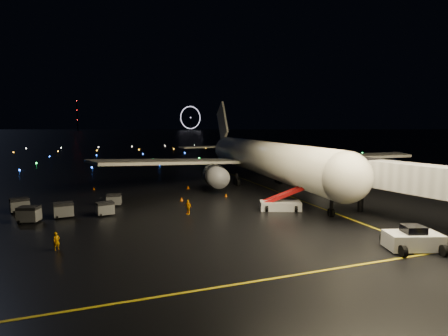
{
  "coord_description": "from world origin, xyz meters",
  "views": [
    {
      "loc": [
        -14.09,
        -30.54,
        10.47
      ],
      "look_at": [
        0.73,
        12.0,
        5.0
      ],
      "focal_mm": 28.0,
      "sensor_mm": 36.0,
      "label": 1
    }
  ],
  "objects_px": {
    "baggage_cart_3": "(29,215)",
    "baggage_cart_1": "(64,210)",
    "crew_a": "(56,241)",
    "crew_c": "(188,207)",
    "airliner": "(256,139)",
    "pushback_tug": "(413,238)",
    "baggage_cart_0": "(105,209)",
    "baggage_cart_4": "(20,205)",
    "belt_loader": "(280,196)",
    "baggage_cart_2": "(114,200)"
  },
  "relations": [
    {
      "from": "crew_a",
      "to": "airliner",
      "type": "bearing_deg",
      "value": 4.18
    },
    {
      "from": "baggage_cart_1",
      "to": "baggage_cart_4",
      "type": "relative_size",
      "value": 1.01
    },
    {
      "from": "crew_c",
      "to": "baggage_cart_4",
      "type": "bearing_deg",
      "value": -146.39
    },
    {
      "from": "airliner",
      "to": "baggage_cart_4",
      "type": "height_order",
      "value": "airliner"
    },
    {
      "from": "baggage_cart_1",
      "to": "baggage_cart_3",
      "type": "relative_size",
      "value": 0.99
    },
    {
      "from": "airliner",
      "to": "baggage_cart_3",
      "type": "xyz_separation_m",
      "value": [
        -34.14,
        -16.13,
        -7.26
      ]
    },
    {
      "from": "baggage_cart_3",
      "to": "baggage_cart_1",
      "type": "bearing_deg",
      "value": 34.04
    },
    {
      "from": "crew_a",
      "to": "baggage_cart_1",
      "type": "distance_m",
      "value": 11.27
    },
    {
      "from": "belt_loader",
      "to": "baggage_cart_3",
      "type": "relative_size",
      "value": 3.52
    },
    {
      "from": "belt_loader",
      "to": "crew_a",
      "type": "relative_size",
      "value": 4.75
    },
    {
      "from": "crew_c",
      "to": "belt_loader",
      "type": "bearing_deg",
      "value": 46.4
    },
    {
      "from": "belt_loader",
      "to": "baggage_cart_0",
      "type": "height_order",
      "value": "belt_loader"
    },
    {
      "from": "baggage_cart_0",
      "to": "baggage_cart_1",
      "type": "height_order",
      "value": "baggage_cart_1"
    },
    {
      "from": "pushback_tug",
      "to": "belt_loader",
      "type": "relative_size",
      "value": 0.6
    },
    {
      "from": "baggage_cart_0",
      "to": "baggage_cart_4",
      "type": "height_order",
      "value": "baggage_cart_4"
    },
    {
      "from": "belt_loader",
      "to": "baggage_cart_3",
      "type": "xyz_separation_m",
      "value": [
        -28.5,
        3.94,
        -0.89
      ]
    },
    {
      "from": "crew_c",
      "to": "baggage_cart_1",
      "type": "distance_m",
      "value": 14.15
    },
    {
      "from": "baggage_cart_0",
      "to": "baggage_cart_4",
      "type": "relative_size",
      "value": 0.92
    },
    {
      "from": "belt_loader",
      "to": "baggage_cart_1",
      "type": "xyz_separation_m",
      "value": [
        -25.15,
        4.94,
        -0.9
      ]
    },
    {
      "from": "baggage_cart_1",
      "to": "airliner",
      "type": "bearing_deg",
      "value": 17.84
    },
    {
      "from": "baggage_cart_1",
      "to": "crew_c",
      "type": "bearing_deg",
      "value": -21.18
    },
    {
      "from": "pushback_tug",
      "to": "crew_a",
      "type": "relative_size",
      "value": 2.86
    },
    {
      "from": "airliner",
      "to": "baggage_cart_4",
      "type": "relative_size",
      "value": 28.17
    },
    {
      "from": "crew_c",
      "to": "baggage_cart_2",
      "type": "height_order",
      "value": "crew_c"
    },
    {
      "from": "baggage_cart_1",
      "to": "baggage_cart_0",
      "type": "bearing_deg",
      "value": -15.1
    },
    {
      "from": "crew_c",
      "to": "baggage_cart_0",
      "type": "height_order",
      "value": "crew_c"
    },
    {
      "from": "baggage_cart_4",
      "to": "baggage_cart_2",
      "type": "bearing_deg",
      "value": -17.67
    },
    {
      "from": "baggage_cart_2",
      "to": "pushback_tug",
      "type": "bearing_deg",
      "value": -38.77
    },
    {
      "from": "airliner",
      "to": "baggage_cart_0",
      "type": "relative_size",
      "value": 30.54
    },
    {
      "from": "belt_loader",
      "to": "pushback_tug",
      "type": "bearing_deg",
      "value": -56.29
    },
    {
      "from": "pushback_tug",
      "to": "baggage_cart_1",
      "type": "distance_m",
      "value": 35.91
    },
    {
      "from": "baggage_cart_1",
      "to": "baggage_cart_4",
      "type": "xyz_separation_m",
      "value": [
        -5.29,
        4.46,
        -0.01
      ]
    },
    {
      "from": "baggage_cart_1",
      "to": "baggage_cart_2",
      "type": "distance_m",
      "value": 7.19
    },
    {
      "from": "crew_a",
      "to": "baggage_cart_2",
      "type": "xyz_separation_m",
      "value": [
        5.15,
        15.7,
        -0.0
      ]
    },
    {
      "from": "baggage_cart_1",
      "to": "baggage_cart_4",
      "type": "distance_m",
      "value": 6.92
    },
    {
      "from": "baggage_cart_3",
      "to": "baggage_cart_4",
      "type": "xyz_separation_m",
      "value": [
        -1.94,
        5.46,
        -0.02
      ]
    },
    {
      "from": "baggage_cart_0",
      "to": "baggage_cart_1",
      "type": "relative_size",
      "value": 0.91
    },
    {
      "from": "crew_a",
      "to": "baggage_cart_3",
      "type": "bearing_deg",
      "value": 73.65
    },
    {
      "from": "airliner",
      "to": "pushback_tug",
      "type": "bearing_deg",
      "value": -89.05
    },
    {
      "from": "baggage_cart_0",
      "to": "baggage_cart_1",
      "type": "xyz_separation_m",
      "value": [
        -4.49,
        0.53,
        0.08
      ]
    },
    {
      "from": "crew_c",
      "to": "baggage_cart_4",
      "type": "xyz_separation_m",
      "value": [
        -19.09,
        7.61,
        -0.01
      ]
    },
    {
      "from": "crew_c",
      "to": "baggage_cart_3",
      "type": "distance_m",
      "value": 17.28
    },
    {
      "from": "baggage_cart_4",
      "to": "crew_a",
      "type": "bearing_deg",
      "value": -87.42
    },
    {
      "from": "baggage_cart_1",
      "to": "baggage_cart_3",
      "type": "height_order",
      "value": "baggage_cart_3"
    },
    {
      "from": "airliner",
      "to": "crew_a",
      "type": "distance_m",
      "value": 40.85
    },
    {
      "from": "crew_a",
      "to": "crew_c",
      "type": "bearing_deg",
      "value": -5.53
    },
    {
      "from": "pushback_tug",
      "to": "crew_c",
      "type": "xyz_separation_m",
      "value": [
        -15.22,
        17.99,
        -0.17
      ]
    },
    {
      "from": "belt_loader",
      "to": "baggage_cart_2",
      "type": "relative_size",
      "value": 4.06
    },
    {
      "from": "baggage_cart_0",
      "to": "baggage_cart_4",
      "type": "bearing_deg",
      "value": 139.71
    },
    {
      "from": "airliner",
      "to": "pushback_tug",
      "type": "distance_m",
      "value": 37.0
    }
  ]
}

